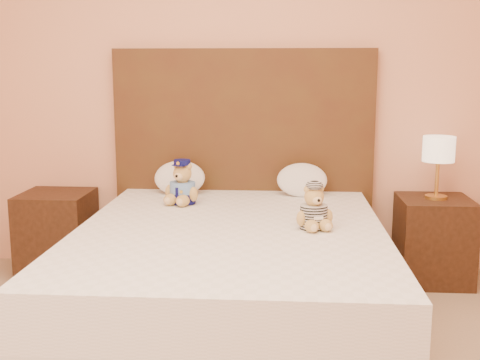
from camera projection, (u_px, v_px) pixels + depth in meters
name	position (u px, v px, depth m)	size (l,w,h in m)	color
bed	(231.00, 277.00, 3.20)	(1.60, 2.00, 0.55)	white
headboard	(243.00, 161.00, 4.10)	(1.75, 0.08, 1.50)	#4A3216
nightstand_left	(57.00, 233.00, 4.07)	(0.45, 0.45, 0.55)	#3C2213
nightstand_right	(433.00, 240.00, 3.89)	(0.45, 0.45, 0.55)	#3C2213
lamp	(439.00, 152.00, 3.79)	(0.20, 0.20, 0.40)	gold
teddy_police	(182.00, 182.00, 3.67)	(0.23, 0.22, 0.27)	#B49146
teddy_prisoner	(314.00, 207.00, 3.10)	(0.21, 0.20, 0.23)	#B49146
pillow_left	(180.00, 176.00, 3.97)	(0.34, 0.22, 0.24)	white
pillow_right	(302.00, 178.00, 3.91)	(0.33, 0.21, 0.23)	white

